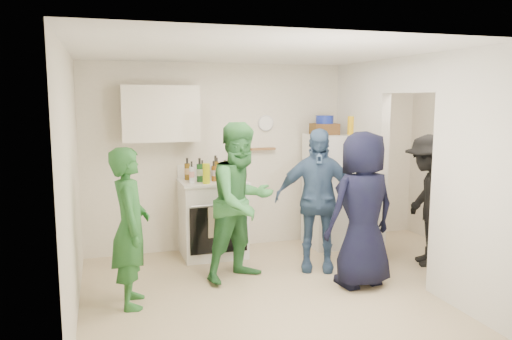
{
  "coord_description": "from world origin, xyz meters",
  "views": [
    {
      "loc": [
        -2.12,
        -4.84,
        2.04
      ],
      "look_at": [
        -0.49,
        0.4,
        1.25
      ],
      "focal_mm": 35.0,
      "sensor_mm": 36.0,
      "label": 1
    }
  ],
  "objects_px": {
    "person_nook": "(428,200)",
    "stove": "(213,218)",
    "wicker_basket": "(324,129)",
    "person_green_center": "(242,202)",
    "person_denim": "(317,200)",
    "person_navy": "(362,210)",
    "fridge": "(331,190)",
    "yellow_cup_stack_top": "(351,126)",
    "person_green_left": "(130,227)",
    "blue_bowl": "(325,119)"
  },
  "relations": [
    {
      "from": "person_navy",
      "to": "person_green_center",
      "type": "bearing_deg",
      "value": -35.23
    },
    {
      "from": "stove",
      "to": "yellow_cup_stack_top",
      "type": "height_order",
      "value": "yellow_cup_stack_top"
    },
    {
      "from": "blue_bowl",
      "to": "yellow_cup_stack_top",
      "type": "relative_size",
      "value": 0.96
    },
    {
      "from": "fridge",
      "to": "yellow_cup_stack_top",
      "type": "bearing_deg",
      "value": -24.44
    },
    {
      "from": "wicker_basket",
      "to": "person_denim",
      "type": "xyz_separation_m",
      "value": [
        -0.51,
        -0.9,
        -0.78
      ]
    },
    {
      "from": "stove",
      "to": "person_denim",
      "type": "xyz_separation_m",
      "value": [
        1.07,
        -0.88,
        0.35
      ]
    },
    {
      "from": "stove",
      "to": "wicker_basket",
      "type": "relative_size",
      "value": 2.84
    },
    {
      "from": "stove",
      "to": "person_denim",
      "type": "bearing_deg",
      "value": -39.53
    },
    {
      "from": "yellow_cup_stack_top",
      "to": "person_denim",
      "type": "bearing_deg",
      "value": -137.67
    },
    {
      "from": "blue_bowl",
      "to": "person_green_left",
      "type": "height_order",
      "value": "blue_bowl"
    },
    {
      "from": "person_nook",
      "to": "stove",
      "type": "bearing_deg",
      "value": -94.57
    },
    {
      "from": "fridge",
      "to": "person_nook",
      "type": "xyz_separation_m",
      "value": [
        0.77,
        -1.09,
        0.03
      ]
    },
    {
      "from": "wicker_basket",
      "to": "yellow_cup_stack_top",
      "type": "bearing_deg",
      "value": -25.11
    },
    {
      "from": "person_denim",
      "to": "person_navy",
      "type": "distance_m",
      "value": 0.68
    },
    {
      "from": "person_navy",
      "to": "wicker_basket",
      "type": "bearing_deg",
      "value": -108.35
    },
    {
      "from": "yellow_cup_stack_top",
      "to": "person_green_center",
      "type": "xyz_separation_m",
      "value": [
        -1.76,
        -0.8,
        -0.78
      ]
    },
    {
      "from": "stove",
      "to": "wicker_basket",
      "type": "xyz_separation_m",
      "value": [
        1.58,
        0.02,
        1.13
      ]
    },
    {
      "from": "stove",
      "to": "fridge",
      "type": "relative_size",
      "value": 0.64
    },
    {
      "from": "wicker_basket",
      "to": "person_green_center",
      "type": "distance_m",
      "value": 1.88
    },
    {
      "from": "wicker_basket",
      "to": "blue_bowl",
      "type": "xyz_separation_m",
      "value": [
        0.0,
        0.0,
        0.13
      ]
    },
    {
      "from": "blue_bowl",
      "to": "stove",
      "type": "bearing_deg",
      "value": -179.27
    },
    {
      "from": "stove",
      "to": "person_navy",
      "type": "distance_m",
      "value": 2.04
    },
    {
      "from": "person_green_center",
      "to": "blue_bowl",
      "type": "bearing_deg",
      "value": 9.57
    },
    {
      "from": "person_green_center",
      "to": "person_nook",
      "type": "bearing_deg",
      "value": -28.53
    },
    {
      "from": "person_denim",
      "to": "yellow_cup_stack_top",
      "type": "bearing_deg",
      "value": 64.69
    },
    {
      "from": "yellow_cup_stack_top",
      "to": "person_navy",
      "type": "height_order",
      "value": "yellow_cup_stack_top"
    },
    {
      "from": "person_denim",
      "to": "wicker_basket",
      "type": "bearing_deg",
      "value": 83.07
    },
    {
      "from": "stove",
      "to": "person_green_center",
      "type": "xyz_separation_m",
      "value": [
        0.13,
        -0.93,
        0.39
      ]
    },
    {
      "from": "blue_bowl",
      "to": "person_navy",
      "type": "distance_m",
      "value": 1.8
    },
    {
      "from": "yellow_cup_stack_top",
      "to": "person_navy",
      "type": "relative_size",
      "value": 0.15
    },
    {
      "from": "person_green_center",
      "to": "person_navy",
      "type": "relative_size",
      "value": 1.05
    },
    {
      "from": "stove",
      "to": "wicker_basket",
      "type": "bearing_deg",
      "value": 0.73
    },
    {
      "from": "person_denim",
      "to": "person_navy",
      "type": "bearing_deg",
      "value": -46.03
    },
    {
      "from": "person_denim",
      "to": "person_navy",
      "type": "xyz_separation_m",
      "value": [
        0.25,
        -0.64,
        0.0
      ]
    },
    {
      "from": "wicker_basket",
      "to": "person_green_center",
      "type": "xyz_separation_m",
      "value": [
        -1.44,
        -0.95,
        -0.73
      ]
    },
    {
      "from": "stove",
      "to": "person_denim",
      "type": "distance_m",
      "value": 1.43
    },
    {
      "from": "yellow_cup_stack_top",
      "to": "person_green_center",
      "type": "bearing_deg",
      "value": -155.5
    },
    {
      "from": "yellow_cup_stack_top",
      "to": "person_nook",
      "type": "bearing_deg",
      "value": -61.03
    },
    {
      "from": "person_green_left",
      "to": "person_nook",
      "type": "xyz_separation_m",
      "value": [
        3.55,
        0.19,
        0.01
      ]
    },
    {
      "from": "yellow_cup_stack_top",
      "to": "person_denim",
      "type": "relative_size",
      "value": 0.15
    },
    {
      "from": "stove",
      "to": "person_green_left",
      "type": "height_order",
      "value": "person_green_left"
    },
    {
      "from": "stove",
      "to": "blue_bowl",
      "type": "xyz_separation_m",
      "value": [
        1.58,
        0.02,
        1.26
      ]
    },
    {
      "from": "fridge",
      "to": "person_denim",
      "type": "xyz_separation_m",
      "value": [
        -0.61,
        -0.85,
        0.07
      ]
    },
    {
      "from": "fridge",
      "to": "person_navy",
      "type": "bearing_deg",
      "value": -103.4
    },
    {
      "from": "person_green_center",
      "to": "person_nook",
      "type": "relative_size",
      "value": 1.11
    },
    {
      "from": "person_green_center",
      "to": "stove",
      "type": "bearing_deg",
      "value": 74.33
    },
    {
      "from": "person_navy",
      "to": "person_nook",
      "type": "height_order",
      "value": "person_navy"
    },
    {
      "from": "stove",
      "to": "wicker_basket",
      "type": "height_order",
      "value": "wicker_basket"
    },
    {
      "from": "blue_bowl",
      "to": "person_navy",
      "type": "bearing_deg",
      "value": -99.4
    },
    {
      "from": "fridge",
      "to": "blue_bowl",
      "type": "relative_size",
      "value": 6.45
    }
  ]
}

